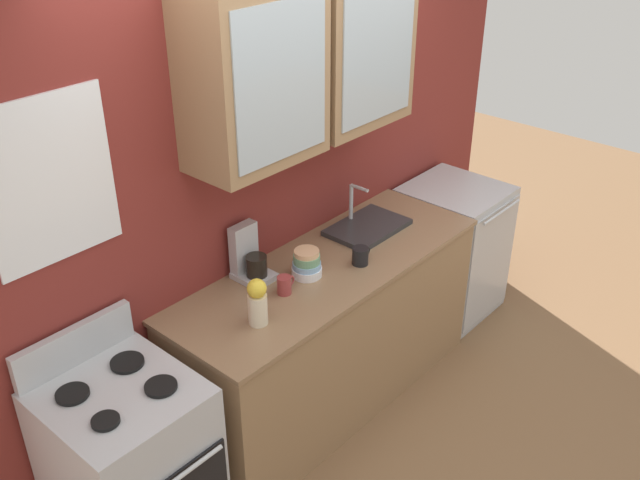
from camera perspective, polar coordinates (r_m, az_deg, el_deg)
name	(u,v)px	position (r m, az deg, el deg)	size (l,w,h in m)	color
ground_plane	(328,395)	(4.38, 0.66, -12.22)	(10.00, 10.00, 0.00)	brown
back_wall_unit	(283,150)	(3.77, -3.00, 7.19)	(4.02, 0.45, 2.62)	maroon
counter	(329,333)	(4.09, 0.70, -7.44)	(1.94, 0.67, 0.91)	#93704C
stove_range	(131,469)	(3.44, -14.77, -17.22)	(0.60, 0.67, 1.09)	silver
sink_faucet	(367,226)	(4.18, 3.75, 1.11)	(0.47, 0.31, 0.26)	#2D2D30
bowl_stack	(307,264)	(3.71, -1.06, -1.90)	(0.16, 0.16, 0.15)	white
vase	(257,302)	(3.34, -5.00, -4.90)	(0.09, 0.09, 0.24)	beige
cup_near_sink	(361,256)	(3.83, 3.25, -1.26)	(0.13, 0.09, 0.10)	black
cup_near_bowls	(285,285)	(3.58, -2.83, -3.59)	(0.11, 0.07, 0.09)	#993838
dishwasher	(451,249)	(4.97, 10.39, -0.70)	(0.59, 0.65, 0.91)	silver
coffee_maker	(250,259)	(3.70, -5.62, -1.48)	(0.17, 0.20, 0.29)	#B7B7BC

